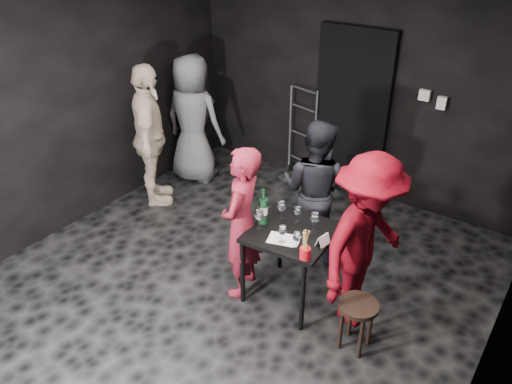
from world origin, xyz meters
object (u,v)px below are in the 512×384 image
Objects in this scene: server_red at (242,223)px; woman_black at (315,190)px; man_maroon at (366,236)px; wine_bottle at (263,210)px; bystander_cream at (148,125)px; tasting_table at (292,240)px; hand_truck at (299,163)px; bystander_grey at (193,111)px; stool at (357,313)px; breadstick_cup at (306,245)px.

server_red is 0.96m from woman_black.
wine_bottle is at bearing 107.42° from man_maroon.
man_maroon is (1.08, 0.29, 0.12)m from server_red.
bystander_cream reaches higher than woman_black.
tasting_table is 0.43× the size of man_maroon.
woman_black is at bearing -40.14° from hand_truck.
hand_truck is 1.70× the size of tasting_table.
bystander_cream reaches higher than server_red.
bystander_cream is 5.96× the size of wine_bottle.
man_maroon is at bearing 89.05° from server_red.
server_red is 2.43m from bystander_grey.
wine_bottle is (2.05, -1.36, -0.09)m from bystander_grey.
wine_bottle is at bearing 169.93° from stool.
man_maroon is 3.02m from bystander_cream.
bystander_grey is (-3.13, 1.55, 0.60)m from stool.
stool is 3.29m from bystander_cream.
stool is 0.64m from man_maroon.
server_red reaches higher than hand_truck.
breadstick_cup reaches higher than stool.
bystander_grey reaches higher than woman_black.
woman_black is 4.40× the size of wine_bottle.
server_red is at bearing 177.26° from stool.
bystander_cream is at bearing 166.72° from tasting_table.
breadstick_cup is at bearing 141.08° from bystander_grey.
man_maroon is 3.22m from bystander_grey.
tasting_table is at bearing 142.89° from bystander_grey.
hand_truck is 0.62× the size of bystander_cream.
bystander_grey is at bearing -43.46° from bystander_cream.
man_maroon is 5.10× the size of wine_bottle.
man_maroon is at bearing -141.46° from bystander_cream.
tasting_table reaches higher than stool.
bystander_grey reaches higher than server_red.
man_maroon is at bearing -33.52° from hand_truck.
tasting_table is 0.87m from stool.
bystander_grey is 5.60× the size of wine_bottle.
wine_bottle is 1.21× the size of breadstick_cup.
hand_truck is at bearing -153.42° from bystander_grey.
woman_black is at bearing 149.28° from server_red.
breadstick_cup is at bearing 147.15° from man_maroon.
man_maroon is (-0.14, 0.35, 0.51)m from stool.
breadstick_cup is at bearing -173.66° from stool.
breadstick_cup is (0.73, -0.11, 0.12)m from server_red.
bystander_cream is 0.78m from bystander_grey.
woman_black is 0.74× the size of bystander_cream.
bystander_grey is (-1.17, -0.79, 0.74)m from hand_truck.
hand_truck is 3.69× the size of wine_bottle.
stool is (1.96, -2.35, 0.14)m from hand_truck.
breadstick_cup is (1.47, -2.40, 0.65)m from hand_truck.
tasting_table is (1.17, -2.12, 0.42)m from hand_truck.
tasting_table is at bearing 108.60° from man_maroon.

